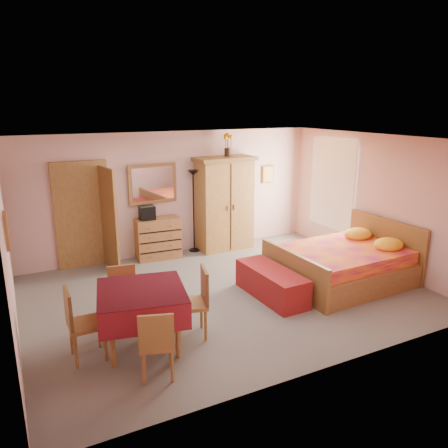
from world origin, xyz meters
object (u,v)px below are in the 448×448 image
chest_of_drawers (158,238)px  stereo (147,213)px  wardrobe (224,204)px  dining_table (143,318)px  bench (271,283)px  chair_west (86,323)px  bed (342,255)px  chair_north (124,298)px  chair_east (190,303)px  sunflower_vase (228,145)px  chair_south (157,342)px  floor_lamp (194,211)px  wall_mirror (153,184)px

chest_of_drawers → stereo: stereo is taller
wardrobe → dining_table: 4.32m
wardrobe → bench: size_ratio=1.40×
stereo → chair_west: (-1.79, -3.20, -0.52)m
bed → chair_north: 3.91m
bench → chair_east: chair_east is taller
sunflower_vase → chair_north: (-3.01, -2.60, -1.86)m
sunflower_vase → chair_west: (-3.63, -3.20, -1.81)m
bench → chair_south: 2.72m
chair_south → chair_west: (-0.67, 0.77, 0.04)m
sunflower_vase → chair_east: size_ratio=0.50×
wardrobe → floor_lamp: bearing=167.9°
dining_table → chair_west: (-0.71, 0.05, 0.07)m
floor_lamp → bench: 2.87m
wall_mirror → chair_west: bearing=-125.0°
chair_south → wall_mirror: bearing=89.8°
stereo → chair_west: size_ratio=0.31×
chair_south → chair_east: bearing=61.8°
sunflower_vase → bed: size_ratio=0.22×
stereo → dining_table: size_ratio=0.27×
wardrobe → chair_south: bearing=-127.9°
chest_of_drawers → floor_lamp: (0.85, 0.08, 0.47)m
wardrobe → chair_north: 3.92m
dining_table → chair_north: size_ratio=1.26×
stereo → floor_lamp: size_ratio=0.17×
chair_south → dining_table: bearing=104.4°
wall_mirror → floor_lamp: wall_mirror is taller
bench → wardrobe: bearing=80.1°
chair_north → chair_east: (0.75, -0.68, 0.05)m
floor_lamp → bed: floor_lamp is taller
chest_of_drawers → sunflower_vase: (1.63, -0.00, 1.87)m
chair_north → chair_east: size_ratio=0.90×
wardrobe → chair_north: (-2.91, -2.55, -0.59)m
floor_lamp → chair_south: 4.62m
wall_mirror → wardrobe: (1.53, -0.26, -0.53)m
sunflower_vase → chair_north: size_ratio=0.56×
chest_of_drawers → chair_east: size_ratio=0.93×
bench → chair_north: 2.46m
wardrobe → chair_west: bearing=-140.0°
bench → dining_table: dining_table is taller
stereo → sunflower_vase: size_ratio=0.61×
chest_of_drawers → bench: bearing=-64.7°
bench → chair_north: size_ratio=1.66×
chest_of_drawers → chair_east: 3.34m
bench → chair_west: chair_west is taller
wall_mirror → bed: wall_mirror is taller
chest_of_drawers → chair_west: size_ratio=0.94×
dining_table → chair_west: 0.71m
stereo → chair_north: size_ratio=0.34×
floor_lamp → dining_table: (-2.15, -3.33, -0.49)m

